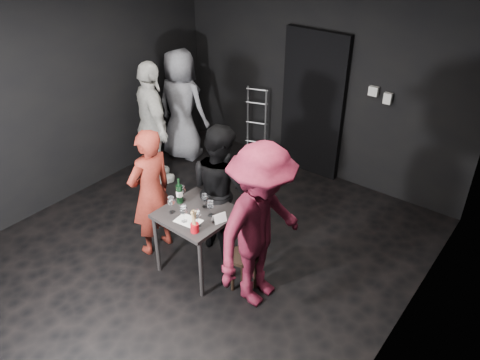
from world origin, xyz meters
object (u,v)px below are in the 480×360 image
Objects in this scene: woman_black at (220,186)px; bystander_cream at (152,114)px; bystander_grey at (181,98)px; wine_bottle at (179,193)px; hand_truck at (255,144)px; man_maroon at (261,214)px; breadstick_cup at (194,222)px; stool at (244,263)px; tasting_table at (197,220)px; server_red at (151,191)px.

woman_black is 1.79m from bystander_cream.
wine_bottle is (1.69, -1.80, -0.12)m from bystander_grey.
wine_bottle is (0.79, -2.48, 0.65)m from hand_truck.
bystander_grey is at bearing 59.24° from man_maroon.
bystander_cream is at bearing 146.37° from breadstick_cup.
stool is at bearing 157.64° from woman_black.
stool is at bearing 2.18° from tasting_table.
man_maroon reaches higher than wine_bottle.
hand_truck reaches higher than breadstick_cup.
hand_truck is at bearing -165.37° from server_red.
hand_truck is at bearing 39.09° from man_maroon.
server_red is 0.87m from breadstick_cup.
breadstick_cup is at bearing -84.69° from hand_truck.
server_red is at bearing -176.46° from stool.
bystander_cream is (-0.69, -1.47, 0.84)m from hand_truck.
man_maroon reaches higher than tasting_table.
stool is at bearing -0.44° from wine_bottle.
bystander_grey is at bearing -139.64° from server_red.
bystander_grey is (-1.33, 1.88, 0.20)m from server_red.
man_maroon reaches higher than woman_black.
server_red is at bearing 166.44° from breadstick_cup.
bystander_cream is at bearing 70.76° from man_maroon.
server_red is 1.58m from bystander_cream.
breadstick_cup is (2.17, -2.09, -0.12)m from bystander_grey.
woman_black reaches higher than server_red.
server_red is (0.42, -2.56, 0.58)m from hand_truck.
stool is 3.20m from bystander_grey.
stool is (1.67, -2.49, 0.15)m from hand_truck.
tasting_table is 2.07m from bystander_cream.
bystander_grey is (-0.21, 0.79, -0.06)m from bystander_cream.
tasting_table is 0.65m from server_red.
hand_truck reaches higher than stool.
stool is 0.29× the size of woman_black.
bystander_grey is (-0.90, -0.68, 0.78)m from hand_truck.
hand_truck is 4.25× the size of breadstick_cup.
breadstick_cup is at bearing 81.68° from server_red.
wine_bottle is at bearing 125.45° from bystander_grey.
woman_black is at bearing 138.37° from server_red.
man_maroon is 1.07m from wine_bottle.
server_red is at bearing 54.57° from woman_black.
tasting_table is at bearing 129.21° from bystander_grey.
wine_bottle reaches higher than stool.
server_red is at bearing 117.35° from bystander_grey.
hand_truck is 2.68m from wine_bottle.
bystander_cream reaches higher than breadstick_cup.
woman_black is 5.45× the size of wine_bottle.
bystander_grey is at bearing -48.63° from bystander_cream.
bystander_cream is 1.80m from wine_bottle.
server_red reaches higher than tasting_table.
hand_truck is 3.19m from man_maroon.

